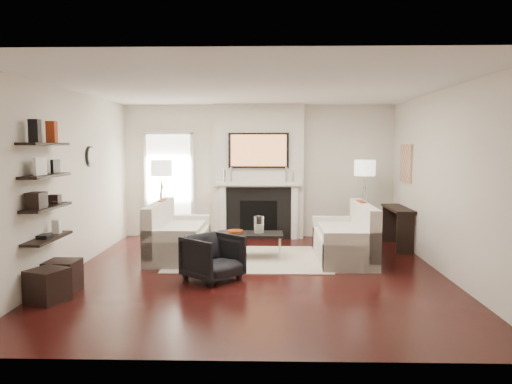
{
  "coord_description": "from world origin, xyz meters",
  "views": [
    {
      "loc": [
        0.19,
        -7.21,
        1.89
      ],
      "look_at": [
        0.0,
        0.6,
        1.15
      ],
      "focal_mm": 35.0,
      "sensor_mm": 36.0,
      "label": 1
    }
  ],
  "objects_px": {
    "loveseat_right_base": "(343,247)",
    "coffee_table": "(250,234)",
    "lamp_right_shade": "(365,168)",
    "armchair": "(213,255)",
    "lamp_left_shade": "(161,168)",
    "loveseat_left_base": "(179,245)",
    "ottoman_near": "(63,276)"
  },
  "relations": [
    {
      "from": "loveseat_left_base",
      "to": "loveseat_right_base",
      "type": "height_order",
      "value": "same"
    },
    {
      "from": "loveseat_left_base",
      "to": "lamp_left_shade",
      "type": "height_order",
      "value": "lamp_left_shade"
    },
    {
      "from": "loveseat_left_base",
      "to": "coffee_table",
      "type": "bearing_deg",
      "value": -1.85
    },
    {
      "from": "loveseat_right_base",
      "to": "lamp_right_shade",
      "type": "height_order",
      "value": "lamp_right_shade"
    },
    {
      "from": "loveseat_right_base",
      "to": "armchair",
      "type": "height_order",
      "value": "armchair"
    },
    {
      "from": "armchair",
      "to": "lamp_left_shade",
      "type": "bearing_deg",
      "value": 67.32
    },
    {
      "from": "coffee_table",
      "to": "lamp_right_shade",
      "type": "relative_size",
      "value": 2.75
    },
    {
      "from": "armchair",
      "to": "coffee_table",
      "type": "bearing_deg",
      "value": 22.74
    },
    {
      "from": "coffee_table",
      "to": "ottoman_near",
      "type": "bearing_deg",
      "value": -140.19
    },
    {
      "from": "coffee_table",
      "to": "armchair",
      "type": "xyz_separation_m",
      "value": [
        -0.47,
        -1.38,
        -0.05
      ]
    },
    {
      "from": "loveseat_right_base",
      "to": "coffee_table",
      "type": "relative_size",
      "value": 1.64
    },
    {
      "from": "lamp_right_shade",
      "to": "coffee_table",
      "type": "bearing_deg",
      "value": -147.12
    },
    {
      "from": "armchair",
      "to": "lamp_left_shade",
      "type": "height_order",
      "value": "lamp_left_shade"
    },
    {
      "from": "lamp_left_shade",
      "to": "ottoman_near",
      "type": "relative_size",
      "value": 1.0
    },
    {
      "from": "loveseat_left_base",
      "to": "ottoman_near",
      "type": "distance_m",
      "value": 2.32
    },
    {
      "from": "armchair",
      "to": "lamp_right_shade",
      "type": "relative_size",
      "value": 1.74
    },
    {
      "from": "lamp_right_shade",
      "to": "loveseat_right_base",
      "type": "bearing_deg",
      "value": -112.5
    },
    {
      "from": "loveseat_left_base",
      "to": "armchair",
      "type": "relative_size",
      "value": 2.58
    },
    {
      "from": "armchair",
      "to": "lamp_left_shade",
      "type": "distance_m",
      "value": 3.12
    },
    {
      "from": "armchair",
      "to": "lamp_left_shade",
      "type": "relative_size",
      "value": 1.74
    },
    {
      "from": "coffee_table",
      "to": "armchair",
      "type": "distance_m",
      "value": 1.46
    },
    {
      "from": "loveseat_left_base",
      "to": "armchair",
      "type": "xyz_separation_m",
      "value": [
        0.73,
        -1.42,
        0.14
      ]
    },
    {
      "from": "loveseat_left_base",
      "to": "armchair",
      "type": "bearing_deg",
      "value": -62.73
    },
    {
      "from": "loveseat_left_base",
      "to": "loveseat_right_base",
      "type": "distance_m",
      "value": 2.75
    },
    {
      "from": "loveseat_left_base",
      "to": "coffee_table",
      "type": "xyz_separation_m",
      "value": [
        1.2,
        -0.04,
        0.19
      ]
    },
    {
      "from": "loveseat_left_base",
      "to": "armchair",
      "type": "distance_m",
      "value": 1.6
    },
    {
      "from": "loveseat_left_base",
      "to": "armchair",
      "type": "height_order",
      "value": "armchair"
    },
    {
      "from": "coffee_table",
      "to": "lamp_right_shade",
      "type": "bearing_deg",
      "value": 32.88
    },
    {
      "from": "armchair",
      "to": "lamp_right_shade",
      "type": "xyz_separation_m",
      "value": [
        2.63,
        2.78,
        1.1
      ]
    },
    {
      "from": "armchair",
      "to": "ottoman_near",
      "type": "relative_size",
      "value": 1.74
    },
    {
      "from": "ottoman_near",
      "to": "loveseat_left_base",
      "type": "bearing_deg",
      "value": 59.95
    },
    {
      "from": "coffee_table",
      "to": "lamp_right_shade",
      "type": "height_order",
      "value": "lamp_right_shade"
    }
  ]
}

